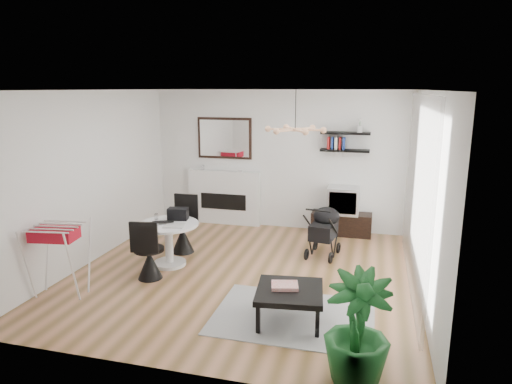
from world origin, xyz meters
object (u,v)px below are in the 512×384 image
(tv_console, at_px, (341,224))
(crt_tv, at_px, (343,200))
(stroller, at_px, (324,233))
(coffee_table, at_px, (290,293))
(potted_plant, at_px, (357,329))
(dining_table, at_px, (169,238))
(drying_rack, at_px, (59,259))
(fireplace, at_px, (224,191))

(tv_console, xyz_separation_m, crt_tv, (0.02, -0.00, 0.46))
(stroller, distance_m, coffee_table, 2.34)
(tv_console, bearing_deg, potted_plant, -84.00)
(potted_plant, bearing_deg, dining_table, 142.82)
(drying_rack, bearing_deg, tv_console, 38.00)
(dining_table, distance_m, stroller, 2.53)
(fireplace, relative_size, crt_tv, 3.72)
(crt_tv, xyz_separation_m, stroller, (-0.22, -1.19, -0.29))
(fireplace, xyz_separation_m, potted_plant, (2.85, -4.63, -0.14))
(stroller, relative_size, coffee_table, 1.03)
(tv_console, xyz_separation_m, dining_table, (-2.49, -2.25, 0.24))
(crt_tv, xyz_separation_m, dining_table, (-2.52, -2.25, -0.22))
(crt_tv, height_order, coffee_table, crt_tv)
(tv_console, distance_m, potted_plant, 4.54)
(crt_tv, relative_size, stroller, 0.65)
(dining_table, relative_size, coffee_table, 1.08)
(fireplace, bearing_deg, drying_rack, -105.88)
(drying_rack, distance_m, coffee_table, 3.10)
(tv_console, bearing_deg, dining_table, -137.91)
(dining_table, xyz_separation_m, stroller, (2.30, 1.06, -0.07))
(fireplace, xyz_separation_m, stroller, (2.18, -1.32, -0.30))
(tv_console, height_order, stroller, stroller)
(fireplace, bearing_deg, tv_console, -3.11)
(tv_console, height_order, drying_rack, drying_rack)
(drying_rack, bearing_deg, coffee_table, -6.97)
(coffee_table, distance_m, potted_plant, 1.28)
(crt_tv, distance_m, coffee_table, 3.56)
(drying_rack, xyz_separation_m, stroller, (3.24, 2.41, -0.13))
(dining_table, height_order, potted_plant, potted_plant)
(fireplace, distance_m, drying_rack, 3.88)
(tv_console, height_order, crt_tv, crt_tv)
(fireplace, bearing_deg, coffee_table, -60.91)
(potted_plant, bearing_deg, fireplace, 121.60)
(fireplace, distance_m, tv_console, 2.43)
(tv_console, distance_m, stroller, 1.22)
(coffee_table, bearing_deg, dining_table, 149.35)
(fireplace, height_order, stroller, fireplace)
(dining_table, height_order, coffee_table, dining_table)
(fireplace, relative_size, tv_console, 1.93)
(dining_table, distance_m, coffee_table, 2.50)
(drying_rack, xyz_separation_m, coffee_table, (3.10, 0.07, -0.15))
(fireplace, xyz_separation_m, crt_tv, (2.40, -0.13, -0.01))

